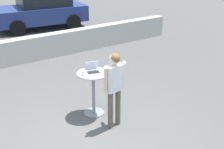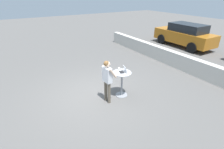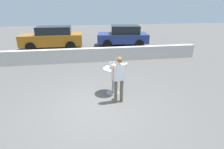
# 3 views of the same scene
# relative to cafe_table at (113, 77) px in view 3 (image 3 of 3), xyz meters

# --- Properties ---
(ground_plane) EXTENTS (50.00, 50.00, 0.00)m
(ground_plane) POSITION_rel_cafe_table_xyz_m (-0.58, -0.92, -0.64)
(ground_plane) COLOR #5B5956
(pavement_kerb) EXTENTS (12.64, 0.35, 0.79)m
(pavement_kerb) POSITION_rel_cafe_table_xyz_m (-0.58, 4.10, -0.25)
(pavement_kerb) COLOR beige
(pavement_kerb) RESTS_ON ground_plane
(cafe_table) EXTENTS (0.70, 0.70, 0.99)m
(cafe_table) POSITION_rel_cafe_table_xyz_m (0.00, 0.00, 0.00)
(cafe_table) COLOR gray
(cafe_table) RESTS_ON ground_plane
(laptop) EXTENTS (0.36, 0.34, 0.23)m
(laptop) POSITION_rel_cafe_table_xyz_m (0.01, 0.03, 0.40)
(laptop) COLOR silver
(laptop) RESTS_ON cafe_table
(coffee_mug) EXTENTS (0.12, 0.08, 0.10)m
(coffee_mug) POSITION_rel_cafe_table_xyz_m (-0.22, 0.01, 0.39)
(coffee_mug) COLOR white
(coffee_mug) RESTS_ON cafe_table
(standing_person) EXTENTS (0.52, 0.38, 1.61)m
(standing_person) POSITION_rel_cafe_table_xyz_m (0.08, -0.68, 0.37)
(standing_person) COLOR brown
(standing_person) RESTS_ON ground_plane
(parked_car_near_street) EXTENTS (4.35, 1.79, 1.66)m
(parked_car_near_street) POSITION_rel_cafe_table_xyz_m (-3.23, 7.66, 0.21)
(parked_car_near_street) COLOR #B76B19
(parked_car_near_street) RESTS_ON ground_plane
(parked_car_further_down) EXTENTS (4.14, 2.34, 1.60)m
(parked_car_further_down) POSITION_rel_cafe_table_xyz_m (2.16, 7.96, 0.17)
(parked_car_further_down) COLOR navy
(parked_car_further_down) RESTS_ON ground_plane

